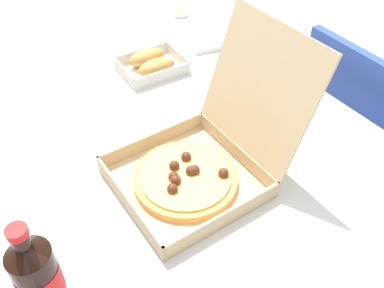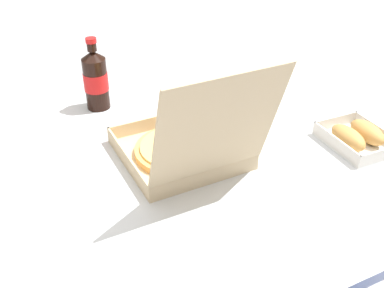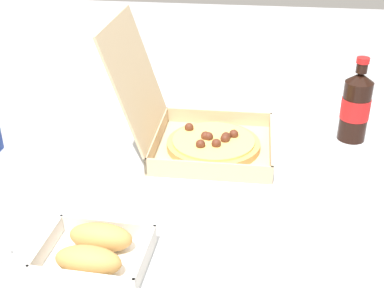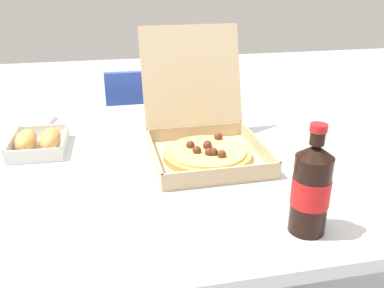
% 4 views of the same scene
% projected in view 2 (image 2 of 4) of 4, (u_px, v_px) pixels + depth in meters
% --- Properties ---
extents(dining_table, '(1.43, 1.00, 0.73)m').
position_uv_depth(dining_table, '(219.00, 172.00, 1.27)').
color(dining_table, silver).
rests_on(dining_table, ground_plane).
extents(pizza_box_open, '(0.30, 0.39, 0.33)m').
position_uv_depth(pizza_box_open, '(186.00, 146.00, 1.17)').
color(pizza_box_open, tan).
rests_on(pizza_box_open, dining_table).
extents(bread_side_box, '(0.16, 0.20, 0.06)m').
position_uv_depth(bread_side_box, '(357.00, 137.00, 1.25)').
color(bread_side_box, white).
rests_on(bread_side_box, dining_table).
extents(cola_bottle, '(0.07, 0.07, 0.22)m').
position_uv_depth(cola_bottle, '(96.00, 79.00, 1.39)').
color(cola_bottle, black).
rests_on(cola_bottle, dining_table).
extents(paper_menu, '(0.25, 0.22, 0.00)m').
position_uv_depth(paper_menu, '(331.00, 88.00, 1.56)').
color(paper_menu, white).
rests_on(paper_menu, dining_table).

